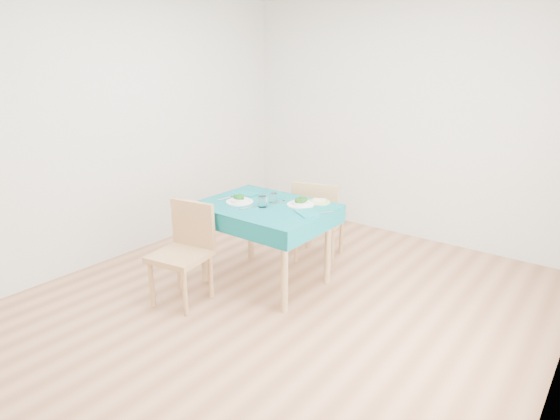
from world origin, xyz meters
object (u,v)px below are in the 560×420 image
Objects in this scene: chair_far at (320,205)px; table at (265,244)px; bowl_far at (301,201)px; side_plate at (319,202)px; bowl_near at (240,199)px; chair_near at (179,243)px.

table is at bearing 67.45° from chair_far.
side_plate is at bearing 63.21° from bowl_far.
bowl_near is (-0.22, -0.09, 0.42)m from table.
table is 0.98× the size of chair_far.
chair_far reaches higher than chair_near.
bowl_far is 1.19× the size of side_plate.
bowl_far reaches higher than table.
table is at bearing -134.95° from side_plate.
table is 0.52m from bowl_far.
chair_near is 1.57m from chair_far.
bowl_far is (0.48, 0.26, -0.00)m from bowl_near.
table is 0.48m from bowl_near.
chair_far reaches higher than bowl_far.
chair_far is 5.64× the size of side_plate.
chair_far is at bearing 84.38° from table.
chair_far reaches higher than bowl_near.
side_plate is at bearing 47.75° from chair_near.
chair_far is at bearing 71.07° from bowl_near.
chair_far is at bearing 106.74° from bowl_far.
side_plate is at bearing 45.05° from table.
table is 0.62m from side_plate.
bowl_far is (0.26, 0.18, 0.42)m from table.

